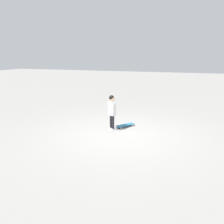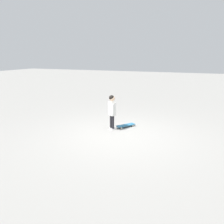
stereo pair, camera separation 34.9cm
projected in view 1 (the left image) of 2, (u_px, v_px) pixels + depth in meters
The scene contains 3 objects.
ground_plane at pixel (122, 135), 6.61m from camera, with size 50.00×50.00×0.00m, color gray.
child_person at pixel (112, 109), 6.95m from camera, with size 0.38×0.28×1.06m.
skateboard at pixel (125, 125), 7.35m from camera, with size 0.64×0.52×0.07m.
Camera 1 is at (-5.98, -1.86, 2.22)m, focal length 37.39 mm.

